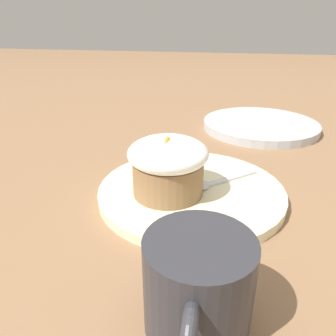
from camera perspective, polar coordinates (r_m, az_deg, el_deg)
The scene contains 6 objects.
ground_plane at distance 0.49m, azimuth 4.02°, elevation -4.82°, with size 4.00×4.00×0.00m, color #846042.
dessert_plate at distance 0.48m, azimuth 4.04°, elevation -4.08°, with size 0.27×0.27×0.01m.
carrot_cake at distance 0.44m, azimuth -0.00°, elevation 0.55°, with size 0.11×0.11×0.08m.
spoon at distance 0.48m, azimuth 7.25°, elevation -2.77°, with size 0.10×0.11×0.01m.
coffee_cup at distance 0.28m, azimuth 5.20°, elevation -20.00°, with size 0.13×0.09×0.09m.
side_plate at distance 0.80m, azimuth 15.75°, elevation 7.18°, with size 0.26×0.26×0.02m.
Camera 1 is at (0.42, 0.04, 0.24)m, focal length 35.00 mm.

